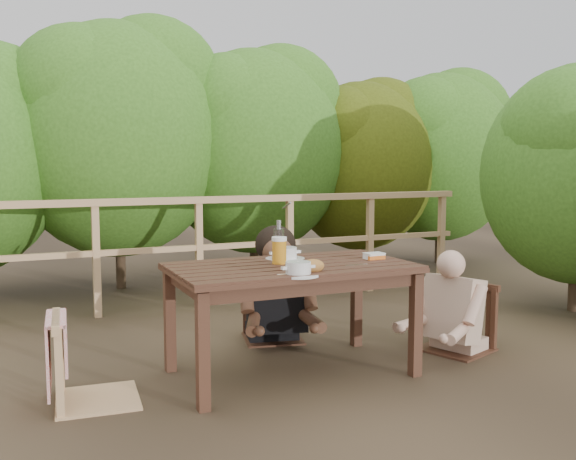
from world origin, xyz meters
name	(u,v)px	position (x,y,z in m)	size (l,w,h in m)	color
ground	(291,373)	(0.00, 0.00, 0.00)	(60.00, 60.00, 0.00)	#473624
table	(291,320)	(0.00, 0.00, 0.34)	(1.47, 0.83, 0.68)	#381F14
chair_left	(95,319)	(-1.17, 0.02, 0.47)	(0.46, 0.46, 0.93)	tan
chair_far	(273,284)	(0.19, 0.75, 0.42)	(0.42, 0.42, 0.85)	#381F14
chair_right	(457,289)	(1.26, -0.03, 0.44)	(0.44, 0.44, 0.88)	#381F14
woman	(272,252)	(0.19, 0.77, 0.66)	(0.53, 0.65, 1.32)	black
diner_right	(461,267)	(1.29, -0.03, 0.59)	(0.48, 0.59, 1.19)	tan
railing	(199,252)	(0.00, 2.00, 0.51)	(5.60, 0.10, 1.01)	tan
hedge_row	(201,108)	(0.40, 3.20, 1.90)	(6.60, 1.60, 3.80)	#325E1A
soup_near	(298,269)	(-0.10, -0.31, 0.72)	(0.24, 0.24, 0.08)	silver
soup_far	(285,254)	(0.07, 0.24, 0.72)	(0.26, 0.26, 0.09)	white
bread_roll	(313,266)	(0.01, -0.27, 0.72)	(0.14, 0.11, 0.08)	#B07231
beer_glass	(279,251)	(-0.06, 0.05, 0.77)	(0.09, 0.09, 0.18)	orange
bottle	(279,242)	(-0.04, 0.10, 0.82)	(0.07, 0.07, 0.28)	white
butter_tub	(374,257)	(0.58, -0.03, 0.71)	(0.13, 0.09, 0.05)	white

